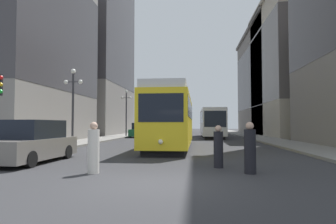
% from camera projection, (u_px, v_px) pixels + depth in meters
% --- Properties ---
extents(ground_plane, '(200.00, 200.00, 0.00)m').
position_uv_depth(ground_plane, '(150.00, 184.00, 7.92)').
color(ground_plane, '#303033').
extents(sidewalk_left, '(3.20, 120.00, 0.15)m').
position_uv_depth(sidewalk_left, '(136.00, 134.00, 48.52)').
color(sidewalk_left, gray).
rests_on(sidewalk_left, ground).
extents(sidewalk_right, '(3.20, 120.00, 0.15)m').
position_uv_depth(sidewalk_right, '(241.00, 134.00, 46.90)').
color(sidewalk_right, gray).
rests_on(sidewalk_right, ground).
extents(streetcar, '(2.70, 12.49, 3.89)m').
position_uv_depth(streetcar, '(172.00, 118.00, 20.08)').
color(streetcar, black).
rests_on(streetcar, ground).
extents(transit_bus, '(2.67, 12.57, 3.45)m').
position_uv_depth(transit_bus, '(211.00, 122.00, 36.49)').
color(transit_bus, black).
rests_on(transit_bus, ground).
extents(parked_car_left_near, '(2.07, 4.80, 1.82)m').
position_uv_depth(parked_car_left_near, '(140.00, 131.00, 36.71)').
color(parked_car_left_near, black).
rests_on(parked_car_left_near, ground).
extents(parked_car_left_mid, '(1.99, 4.84, 1.82)m').
position_uv_depth(parked_car_left_mid, '(33.00, 143.00, 12.49)').
color(parked_car_left_mid, black).
rests_on(parked_car_left_mid, ground).
extents(pedestrian_crossing_near, '(0.36, 0.36, 1.60)m').
position_uv_depth(pedestrian_crossing_near, '(218.00, 148.00, 10.90)').
color(pedestrian_crossing_near, black).
rests_on(pedestrian_crossing_near, ground).
extents(pedestrian_crossing_far, '(0.38, 0.38, 1.71)m').
position_uv_depth(pedestrian_crossing_far, '(94.00, 149.00, 9.65)').
color(pedestrian_crossing_far, beige).
rests_on(pedestrian_crossing_far, ground).
extents(pedestrian_on_sidewalk, '(0.38, 0.38, 1.72)m').
position_uv_depth(pedestrian_on_sidewalk, '(250.00, 149.00, 9.61)').
color(pedestrian_on_sidewalk, black).
rests_on(pedestrian_on_sidewalk, ground).
extents(lamp_post_left_near, '(1.41, 0.36, 5.55)m').
position_uv_depth(lamp_post_left_near, '(73.00, 95.00, 21.07)').
color(lamp_post_left_near, '#333338').
rests_on(lamp_post_left_near, sidewalk_left).
extents(lamp_post_left_far, '(1.41, 0.36, 5.94)m').
position_uv_depth(lamp_post_left_far, '(126.00, 106.00, 37.34)').
color(lamp_post_left_far, '#333338').
rests_on(lamp_post_left_far, sidewalk_left).
extents(building_left_corner, '(13.49, 16.06, 18.88)m').
position_uv_depth(building_left_corner, '(2.00, 38.00, 27.00)').
color(building_left_corner, gray).
rests_on(building_left_corner, ground).
extents(building_left_midblock, '(12.77, 17.85, 30.58)m').
position_uv_depth(building_left_midblock, '(86.00, 37.00, 46.78)').
color(building_left_midblock, gray).
rests_on(building_left_midblock, ground).
extents(building_right_midblock, '(10.63, 22.86, 17.78)m').
position_uv_depth(building_right_midblock, '(277.00, 81.00, 49.44)').
color(building_right_midblock, slate).
rests_on(building_right_midblock, ground).
extents(building_right_far, '(16.42, 16.30, 18.09)m').
position_uv_depth(building_right_far, '(323.00, 66.00, 38.24)').
color(building_right_far, '#B2A893').
rests_on(building_right_far, ground).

